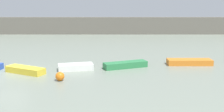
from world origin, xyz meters
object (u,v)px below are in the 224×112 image
Objects in this scene: rowboat_white at (77,67)px; mooring_buoy at (61,76)px; rowboat_yellow at (27,70)px; rowboat_orange at (191,62)px; rowboat_green at (127,65)px.

mooring_buoy is (-0.68, -3.03, 0.07)m from rowboat_white.
rowboat_yellow is 5.17× the size of mooring_buoy.
rowboat_white is 9.74m from rowboat_orange.
mooring_buoy reaches higher than rowboat_yellow.
rowboat_white is at bearing -169.65° from rowboat_orange.
rowboat_orange is (13.28, 2.81, -0.00)m from rowboat_yellow.
rowboat_green is at bearing 39.31° from rowboat_yellow.
rowboat_white is 4.06m from rowboat_green.
rowboat_yellow is 0.88× the size of rowboat_green.
rowboat_yellow is at bearing 146.44° from mooring_buoy.
rowboat_green is 5.87× the size of mooring_buoy.
rowboat_yellow is 3.84m from rowboat_white.
rowboat_white is at bearing 77.30° from mooring_buoy.
rowboat_orange reaches higher than rowboat_white.
rowboat_white is at bearing 168.27° from rowboat_green.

